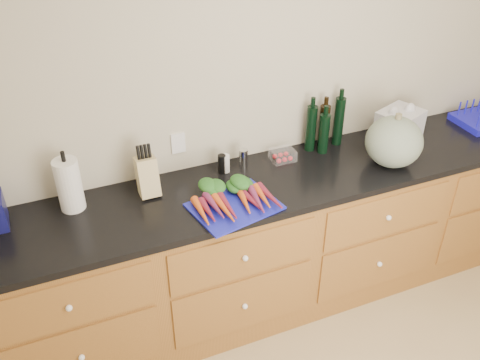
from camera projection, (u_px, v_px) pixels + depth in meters
name	position (u px, v px, depth m)	size (l,w,h in m)	color
wall_back	(273.00, 94.00, 3.11)	(4.10, 0.05, 2.60)	#BEB69D
cabinets	(291.00, 240.00, 3.33)	(3.60, 0.64, 0.90)	brown
countertop	(295.00, 177.00, 3.07)	(3.64, 0.62, 0.04)	black
cutting_board	(234.00, 206.00, 2.79)	(0.44, 0.33, 0.01)	#181CAE
carrots	(231.00, 196.00, 2.81)	(0.44, 0.32, 0.06)	#E65A1B
squash	(394.00, 142.00, 3.07)	(0.33, 0.33, 0.30)	#5E6F5D
paper_towel	(69.00, 185.00, 2.71)	(0.13, 0.13, 0.29)	white
knife_block	(147.00, 176.00, 2.85)	(0.11, 0.11, 0.21)	tan
grinder_salt	(226.00, 163.00, 3.05)	(0.05, 0.05, 0.11)	white
grinder_pepper	(222.00, 164.00, 3.05)	(0.05, 0.05, 0.11)	black
canister_chrome	(243.00, 159.00, 3.09)	(0.05, 0.05, 0.12)	silver
tomato_box	(283.00, 155.00, 3.17)	(0.14, 0.11, 0.07)	white
bottles	(325.00, 127.00, 3.24)	(0.26, 0.13, 0.31)	black
grocery_bag	(399.00, 125.00, 3.35)	(0.26, 0.21, 0.19)	silver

